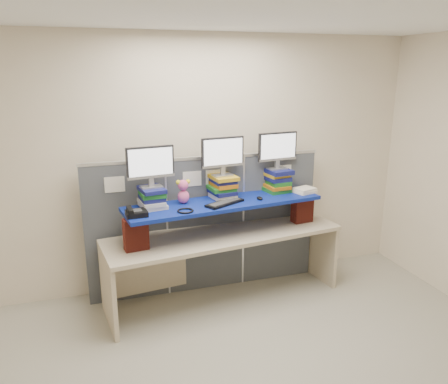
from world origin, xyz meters
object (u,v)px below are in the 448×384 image
object	(u,v)px
monitor_center	(223,154)
keyboard	(225,203)
blue_board	(224,203)
monitor_right	(278,148)
desk_phone	(136,213)
monitor_left	(150,164)
desk	(224,246)

from	to	relation	value
monitor_center	keyboard	world-z (taller)	monitor_center
blue_board	monitor_center	size ratio (longest dim) A/B	4.42
blue_board	keyboard	bearing A→B (deg)	-110.43
monitor_center	monitor_right	bearing A→B (deg)	-0.00
blue_board	desk_phone	size ratio (longest dim) A/B	10.13
keyboard	desk_phone	bearing A→B (deg)	158.10
monitor_left	desk_phone	size ratio (longest dim) A/B	2.29
desk_phone	monitor_left	bearing A→B (deg)	47.08
monitor_center	keyboard	size ratio (longest dim) A/B	1.05
blue_board	monitor_center	bearing A→B (deg)	71.51
monitor_right	monitor_center	bearing A→B (deg)	180.00
monitor_center	keyboard	bearing A→B (deg)	-109.34
monitor_left	desk	bearing A→B (deg)	-9.29
blue_board	desk	bearing A→B (deg)	0.00
desk	keyboard	size ratio (longest dim) A/B	5.78
desk	desk_phone	world-z (taller)	desk_phone
monitor_center	desk_phone	size ratio (longest dim) A/B	2.29
blue_board	monitor_center	world-z (taller)	monitor_center
monitor_center	keyboard	distance (m)	0.51
monitor_right	monitor_left	bearing A→B (deg)	180.00
monitor_left	keyboard	world-z (taller)	monitor_left
monitor_left	monitor_right	bearing A→B (deg)	-0.00
monitor_right	keyboard	bearing A→B (deg)	-163.97
desk	monitor_right	distance (m)	1.21
blue_board	keyboard	size ratio (longest dim) A/B	4.61
keyboard	desk	bearing A→B (deg)	48.51
monitor_left	keyboard	size ratio (longest dim) A/B	1.05
blue_board	monitor_left	distance (m)	0.86
monitor_right	keyboard	distance (m)	0.89
desk	monitor_left	bearing A→B (deg)	170.71
keyboard	monitor_center	bearing A→B (deg)	49.61
monitor_left	monitor_center	world-z (taller)	monitor_center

